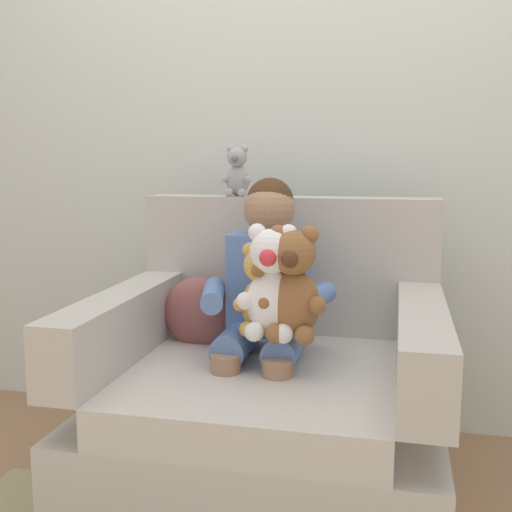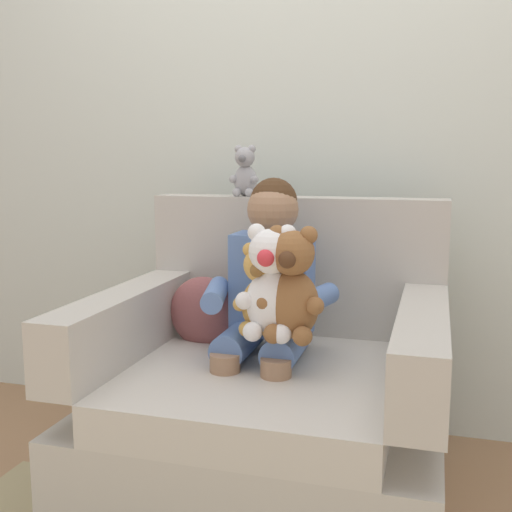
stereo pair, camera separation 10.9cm
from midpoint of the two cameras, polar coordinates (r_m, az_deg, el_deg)
ground_plane at (r=2.20m, az=-0.57°, el=-21.57°), size 8.00×8.00×0.00m
back_wall at (r=2.63m, az=3.24°, el=12.91°), size 6.00×0.10×2.60m
armchair at (r=2.09m, az=-0.33°, el=-13.52°), size 1.08×0.96×0.98m
seated_child at (r=2.03m, az=-0.72°, el=-3.33°), size 0.45×0.39×0.82m
plush_honey at (r=1.89m, az=-1.13°, el=-3.32°), size 0.17×0.14×0.28m
plush_brown at (r=1.83m, az=1.72°, el=-2.85°), size 0.20×0.17×0.34m
plush_white at (r=1.85m, az=-0.19°, el=-2.71°), size 0.20×0.17×0.34m
plush_grey_on_backrest at (r=2.34m, az=-3.07°, el=7.64°), size 0.11×0.09×0.19m
throw_pillow at (r=2.22m, az=-6.62°, el=-5.27°), size 0.26×0.13×0.26m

